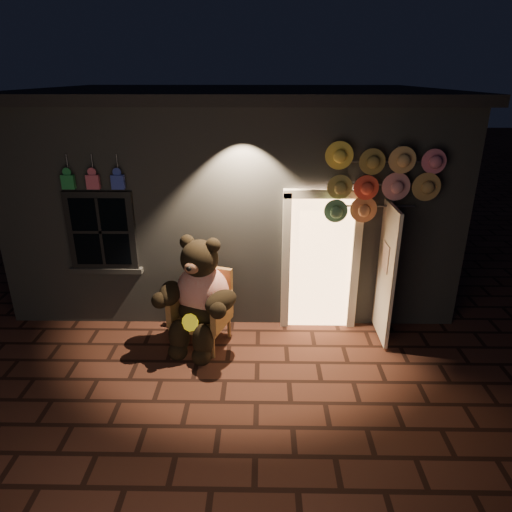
{
  "coord_description": "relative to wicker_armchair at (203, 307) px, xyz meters",
  "views": [
    {
      "loc": [
        0.48,
        -4.89,
        3.71
      ],
      "look_at": [
        0.39,
        1.0,
        1.35
      ],
      "focal_mm": 32.0,
      "sensor_mm": 36.0,
      "label": 1
    }
  ],
  "objects": [
    {
      "name": "teddy_bear",
      "position": [
        -0.03,
        -0.14,
        0.25
      ],
      "size": [
        1.18,
        1.09,
        1.7
      ],
      "rotation": [
        0.0,
        0.0,
        -0.32
      ],
      "color": "red",
      "rests_on": "ground"
    },
    {
      "name": "shop_building",
      "position": [
        0.38,
        3.01,
        1.18
      ],
      "size": [
        7.3,
        5.95,
        3.51
      ],
      "color": "slate",
      "rests_on": "ground"
    },
    {
      "name": "wicker_armchair",
      "position": [
        0.0,
        0.0,
        0.0
      ],
      "size": [
        0.92,
        0.88,
        1.11
      ],
      "rotation": [
        0.0,
        0.0,
        -0.32
      ],
      "color": "#A26E3E",
      "rests_on": "ground"
    },
    {
      "name": "ground",
      "position": [
        0.38,
        -0.98,
        -0.55
      ],
      "size": [
        60.0,
        60.0,
        0.0
      ],
      "primitive_type": "plane",
      "color": "#512A1E",
      "rests_on": "ground"
    },
    {
      "name": "hat_rack",
      "position": [
        2.42,
        0.3,
        1.77
      ],
      "size": [
        1.6,
        0.22,
        2.83
      ],
      "color": "#59595E",
      "rests_on": "ground"
    }
  ]
}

